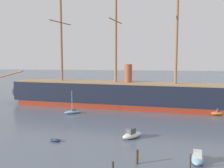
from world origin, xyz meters
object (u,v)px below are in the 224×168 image
motorboat_far_left (37,98)px  dinghy_foreground_left (55,140)px  motorboat_near_centre (132,134)px  motorboat_alongside_stern (219,112)px  sailboat_alongside_bow (73,112)px  seagull_in_flight (82,42)px  motorboat_foreground_right (197,158)px  mooring_piling_nearest (190,162)px  tall_ship (116,94)px  mooring_piling_right_pair (137,157)px  mooring_piling_midwater (113,167)px

motorboat_far_left → dinghy_foreground_left: bearing=-64.3°
motorboat_near_centre → motorboat_alongside_stern: 28.55m
sailboat_alongside_bow → seagull_in_flight: 18.80m
motorboat_far_left → seagull_in_flight: size_ratio=3.92×
motorboat_foreground_right → mooring_piling_nearest: (-1.41, -2.65, 0.46)m
motorboat_near_centre → seagull_in_flight: 22.35m
mooring_piling_nearest → seagull_in_flight: (-18.88, 22.62, 16.16)m
motorboat_alongside_stern → motorboat_far_left: size_ratio=0.99×
motorboat_foreground_right → motorboat_far_left: motorboat_far_left is taller
motorboat_foreground_right → sailboat_alongside_bow: (-24.51, 27.40, -0.13)m
dinghy_foreground_left → motorboat_near_centre: (12.86, 3.30, 0.41)m
tall_ship → motorboat_far_left: size_ratio=15.06×
motorboat_foreground_right → mooring_piling_right_pair: bearing=-170.4°
motorboat_alongside_stern → motorboat_far_left: (-51.76, 15.14, 0.03)m
mooring_piling_midwater → motorboat_near_centre: bearing=82.5°
seagull_in_flight → motorboat_far_left: bearing=129.4°
motorboat_alongside_stern → seagull_in_flight: seagull_in_flight is taller
motorboat_foreground_right → motorboat_alongside_stern: motorboat_alongside_stern is taller
motorboat_far_left → mooring_piling_nearest: bearing=-50.4°
motorboat_near_centre → motorboat_alongside_stern: size_ratio=0.99×
tall_ship → mooring_piling_midwater: size_ratio=47.62×
motorboat_foreground_right → motorboat_near_centre: motorboat_near_centre is taller
sailboat_alongside_bow → mooring_piling_right_pair: bearing=-60.5°
tall_ship → mooring_piling_midwater: 41.95m
mooring_piling_nearest → mooring_piling_midwater: 10.00m
sailboat_alongside_bow → mooring_piling_right_pair: size_ratio=2.88×
motorboat_near_centre → seagull_in_flight: (-10.93, 10.25, 16.58)m
motorboat_foreground_right → motorboat_far_left: 60.61m
dinghy_foreground_left → motorboat_foreground_right: motorboat_foreground_right is taller
seagull_in_flight → motorboat_foreground_right: bearing=-44.5°
mooring_piling_midwater → dinghy_foreground_left: bearing=135.1°
sailboat_alongside_bow → motorboat_alongside_stern: size_ratio=1.23×
sailboat_alongside_bow → motorboat_far_left: (-16.23, 17.47, 0.18)m
motorboat_far_left → seagull_in_flight: bearing=-50.6°
motorboat_alongside_stern → mooring_piling_midwater: motorboat_alongside_stern is taller
dinghy_foreground_left → motorboat_alongside_stern: size_ratio=0.47×
sailboat_alongside_bow → motorboat_near_centre: bearing=-49.4°
dinghy_foreground_left → mooring_piling_right_pair: mooring_piling_right_pair is taller
dinghy_foreground_left → motorboat_far_left: motorboat_far_left is taller
seagull_in_flight → tall_ship: bearing=72.4°
motorboat_foreground_right → mooring_piling_right_pair: mooring_piling_right_pair is taller
motorboat_foreground_right → sailboat_alongside_bow: 36.76m
motorboat_alongside_stern → mooring_piling_midwater: (-22.25, -34.25, 0.11)m
motorboat_near_centre → sailboat_alongside_bow: bearing=130.6°
mooring_piling_nearest → seagull_in_flight: bearing=129.8°
sailboat_alongside_bow → motorboat_alongside_stern: (35.53, 2.33, 0.15)m
motorboat_foreground_right → mooring_piling_midwater: (-11.23, -4.53, 0.12)m
dinghy_foreground_left → sailboat_alongside_bow: size_ratio=0.38×
tall_ship → sailboat_alongside_bow: tall_ship is taller
motorboat_near_centre → sailboat_alongside_bow: sailboat_alongside_bow is taller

